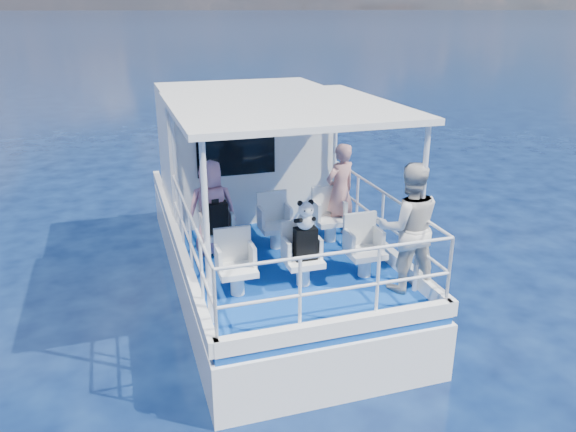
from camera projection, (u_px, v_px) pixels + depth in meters
The scene contains 20 objects.
ground at pixel (280, 304), 8.86m from camera, with size 2000.00×2000.00×0.00m, color black.
hull at pixel (264, 277), 9.75m from camera, with size 3.00×7.00×1.60m, color white.
deck at pixel (263, 232), 9.46m from camera, with size 2.90×6.90×0.10m, color #0B3D9F.
cabin at pixel (243, 148), 10.22m from camera, with size 2.85×2.00×2.20m, color white.
canopy at pixel (283, 107), 7.58m from camera, with size 3.00×3.20×0.08m, color white.
canopy_posts at pixel (284, 188), 7.94m from camera, with size 2.77×2.97×2.20m.
railings at pixel (291, 236), 7.86m from camera, with size 2.84×3.59×1.00m, color white, non-canonical shape.
seat_port_fwd at pixel (218, 243), 8.41m from camera, with size 0.48×0.46×0.38m, color white.
seat_center_fwd at pixel (276, 236), 8.66m from camera, with size 0.48×0.46×0.38m, color white.
seat_stbd_fwd at pixel (330, 229), 8.91m from camera, with size 0.48×0.46×0.38m, color white.
seat_port_aft at pixel (237, 281), 7.24m from camera, with size 0.48×0.46×0.38m, color white.
seat_center_aft at pixel (303, 271), 7.49m from camera, with size 0.48×0.46×0.38m, color white.
seat_stbd_aft at pixel (365, 263), 7.75m from camera, with size 0.48×0.46×0.38m, color white.
passenger_port_fwd at pixel (212, 208), 8.28m from camera, with size 0.54×0.38×1.44m, color #CE859A.
passenger_stbd_fwd at pixel (340, 191), 8.89m from camera, with size 0.56×0.37×1.54m, color tan.
passenger_stbd_aft at pixel (408, 227), 7.17m from camera, with size 0.84×0.65×1.72m, color beige.
backpack_port at pixel (215, 218), 8.20m from camera, with size 0.36×0.20×0.47m, color black.
backpack_center at pixel (305, 244), 7.34m from camera, with size 0.29×0.17×0.44m, color black.
compact_camera at pixel (215, 201), 8.10m from camera, with size 0.11×0.06×0.06m, color black.
panda at pixel (305, 215), 7.17m from camera, with size 0.25×0.21×0.39m, color white, non-canonical shape.
Camera 1 is at (-2.22, -7.49, 4.40)m, focal length 35.00 mm.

